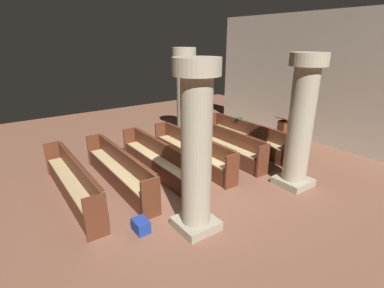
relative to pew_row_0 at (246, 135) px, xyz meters
The scene contains 14 objects.
ground_plane 3.59m from the pew_row_0, 73.99° to the right, with size 19.20×19.20×0.00m, color brown.
back_wall 3.34m from the pew_row_0, 69.75° to the left, with size 10.00×0.16×4.50m, color beige.
pew_row_0 is the anchor object (origin of this frame).
pew_row_1 1.15m from the pew_row_0, 90.00° to the right, with size 3.60×0.46×0.91m.
pew_row_2 2.30m from the pew_row_0, 90.00° to the right, with size 3.60×0.47×0.91m.
pew_row_3 3.45m from the pew_row_0, 90.00° to the right, with size 3.60×0.46×0.91m.
pew_row_4 4.60m from the pew_row_0, 90.00° to the right, with size 3.60×0.46×0.91m.
pew_row_5 5.75m from the pew_row_0, 90.00° to the right, with size 3.60×0.46×0.91m.
pillar_aisle_side 3.00m from the pew_row_0, 18.95° to the right, with size 0.87×0.87×3.31m.
pillar_far_side 2.94m from the pew_row_0, 162.24° to the right, with size 0.87×0.87×3.31m.
pillar_aisle_rear 4.96m from the pew_row_0, 57.43° to the right, with size 0.83×0.83×3.31m.
lectern 1.31m from the pew_row_0, 63.35° to the left, with size 0.48×0.45×1.08m.
hymn_book 0.75m from the pew_row_0, 161.52° to the left, with size 0.17×0.22×0.03m, color #194723.
kneeler_box_blue 5.42m from the pew_row_0, 67.76° to the right, with size 0.37×0.26×0.25m, color navy.
Camera 1 is at (5.57, -3.59, 3.59)m, focal length 27.12 mm.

